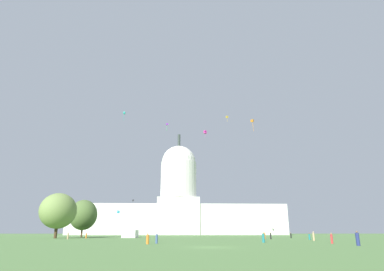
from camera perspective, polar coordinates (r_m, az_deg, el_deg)
name	(u,v)px	position (r m, az deg, el deg)	size (l,w,h in m)	color
ground_plane	(210,247)	(38.79, 3.13, -18.90)	(800.00, 800.00, 0.00)	#567F42
capitol_building	(178,206)	(218.58, -2.42, -12.13)	(138.04, 23.78, 66.92)	silver
event_tent	(130,229)	(106.39, -10.70, -15.79)	(4.94, 5.39, 4.97)	white
tree_west_near	(58,211)	(102.45, -22.32, -12.07)	(13.06, 13.58, 12.43)	#42301E
tree_west_mid	(83,215)	(119.04, -18.45, -13.01)	(12.25, 13.18, 12.25)	#4C3823
person_orange_back_center	(86,236)	(99.83, -17.99, -16.30)	(0.52, 0.52, 1.54)	orange
person_navy_front_right	(358,239)	(47.46, 26.94, -15.81)	(0.63, 0.63, 1.78)	navy
person_teal_front_center	(309,237)	(80.33, 19.81, -16.28)	(0.51, 0.51, 1.51)	#1E757A
person_teal_mid_center	(263,238)	(57.45, 12.36, -17.06)	(0.59, 0.59, 1.62)	#1E757A
person_tan_front_left	(314,236)	(71.60, 20.47, -16.19)	(0.52, 0.52, 1.76)	tan
person_denim_mid_right	(157,239)	(51.57, -6.19, -17.47)	(0.40, 0.40, 1.53)	#3D5684
person_black_lawn_far_right	(291,235)	(102.24, 16.89, -16.36)	(0.35, 0.35, 1.58)	black
person_orange_deep_crowd	(148,239)	(48.71, -7.75, -17.51)	(0.42, 0.42, 1.49)	orange
person_black_back_right	(271,236)	(85.26, 13.59, -16.69)	(0.40, 0.40, 1.61)	black
person_tan_aisle_center	(68,236)	(88.73, -20.85, -16.09)	(0.50, 0.50, 1.58)	tan
person_red_near_tent	(332,239)	(54.59, 23.20, -16.23)	(0.35, 0.35, 1.54)	red
person_orange_edge_east	(265,236)	(90.01, 12.57, -16.72)	(0.58, 0.58, 1.65)	orange
kite_white_low	(111,217)	(180.16, -13.89, -13.58)	(0.68, 0.75, 2.65)	white
kite_cyan_low	(118,212)	(140.93, -12.75, -12.88)	(1.37, 1.39, 3.20)	#33BCDB
kite_turquoise_high	(124,113)	(135.91, -11.74, 3.83)	(0.83, 0.87, 3.69)	teal
kite_orange_mid	(252,121)	(99.26, 10.47, 2.51)	(1.10, 1.11, 3.76)	orange
kite_gold_high	(227,117)	(150.78, 6.13, 3.24)	(1.13, 1.16, 2.85)	gold
kite_magenta_high	(205,132)	(126.10, 2.31, 0.61)	(1.35, 1.34, 2.47)	#D1339E
kite_violet_mid	(167,124)	(103.38, -4.36, 1.96)	(0.75, 0.77, 2.63)	purple
kite_black_low	(133,201)	(171.87, -10.26, -11.16)	(0.98, 0.83, 2.93)	black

